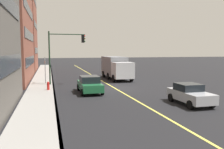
% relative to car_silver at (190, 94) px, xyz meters
% --- Properties ---
extents(ground, '(200.00, 200.00, 0.00)m').
position_rel_car_silver_xyz_m(ground, '(8.56, 3.30, -0.75)').
color(ground, black).
extents(sidewalk_slab, '(80.00, 2.61, 0.15)m').
position_rel_car_silver_xyz_m(sidewalk_slab, '(8.56, 10.62, -0.67)').
color(sidewalk_slab, gray).
rests_on(sidewalk_slab, ground).
extents(curb_edge, '(80.00, 0.16, 0.15)m').
position_rel_car_silver_xyz_m(curb_edge, '(8.56, 9.39, -0.67)').
color(curb_edge, slate).
rests_on(curb_edge, ground).
extents(lane_stripe_center, '(80.00, 0.16, 0.01)m').
position_rel_car_silver_xyz_m(lane_stripe_center, '(8.56, 3.30, -0.74)').
color(lane_stripe_center, '#D8CC4C').
rests_on(lane_stripe_center, ground).
extents(car_silver, '(3.86, 1.90, 1.48)m').
position_rel_car_silver_xyz_m(car_silver, '(0.00, 0.00, 0.00)').
color(car_silver, '#A8AAB2').
rests_on(car_silver, ground).
extents(car_green, '(4.35, 1.96, 1.55)m').
position_rel_car_silver_xyz_m(car_green, '(6.51, 6.22, 0.04)').
color(car_green, '#1E6038').
rests_on(car_green, ground).
extents(truck_gray, '(8.06, 2.57, 3.00)m').
position_rel_car_silver_xyz_m(truck_gray, '(16.05, 0.99, 0.88)').
color(truck_gray, silver).
rests_on(truck_gray, ground).
extents(traffic_light_mast, '(0.28, 4.02, 5.94)m').
position_rel_car_silver_xyz_m(traffic_light_mast, '(11.82, 8.23, 3.32)').
color(traffic_light_mast, '#1E3823').
rests_on(traffic_light_mast, ground).
extents(street_sign_post, '(0.60, 0.08, 3.12)m').
position_rel_car_silver_xyz_m(street_sign_post, '(13.02, 10.22, 1.08)').
color(street_sign_post, slate).
rests_on(street_sign_post, ground).
extents(fire_hydrant, '(0.24, 0.24, 0.94)m').
position_rel_car_silver_xyz_m(fire_hydrant, '(8.16, 9.91, -0.28)').
color(fire_hydrant, red).
rests_on(fire_hydrant, ground).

